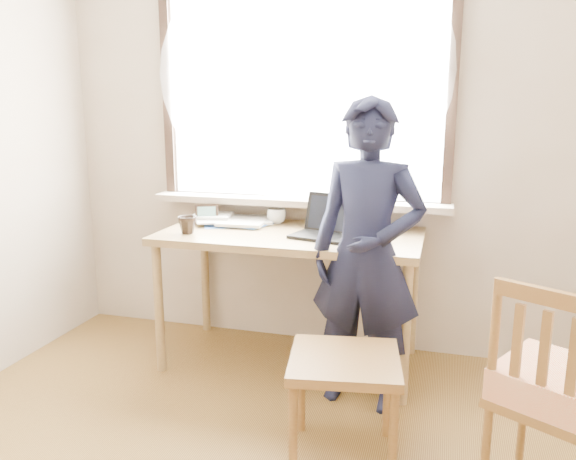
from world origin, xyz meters
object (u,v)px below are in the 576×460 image
(side_chair, at_px, (557,389))
(desk, at_px, (291,246))
(laptop, at_px, (327,227))
(person, at_px, (367,256))
(mug_dark, at_px, (187,225))
(work_chair, at_px, (344,373))
(mug_white, at_px, (277,216))

(side_chair, bearing_deg, desk, 144.83)
(laptop, height_order, person, person)
(mug_dark, bearing_deg, work_chair, -32.72)
(mug_white, bearing_deg, laptop, -34.26)
(mug_white, relative_size, person, 0.08)
(mug_dark, height_order, person, person)
(side_chair, bearing_deg, work_chair, 175.96)
(desk, distance_m, work_chair, 1.02)
(work_chair, xyz_separation_m, side_chair, (0.81, -0.06, 0.08))
(desk, distance_m, mug_dark, 0.60)
(mug_white, relative_size, mug_dark, 1.12)
(desk, xyz_separation_m, work_chair, (0.48, -0.85, -0.32))
(desk, xyz_separation_m, side_chair, (1.29, -0.91, -0.24))
(laptop, relative_size, person, 0.25)
(laptop, relative_size, mug_white, 3.32)
(mug_dark, xyz_separation_m, work_chair, (1.03, -0.66, -0.45))
(side_chair, bearing_deg, mug_dark, 158.64)
(laptop, height_order, mug_dark, laptop)
(mug_white, relative_size, work_chair, 0.22)
(laptop, xyz_separation_m, mug_white, (-0.37, 0.25, -0.01))
(desk, height_order, mug_white, mug_white)
(laptop, height_order, work_chair, laptop)
(mug_white, bearing_deg, work_chair, -59.63)
(work_chair, relative_size, side_chair, 0.58)
(work_chair, xyz_separation_m, person, (0.01, 0.52, 0.38))
(laptop, xyz_separation_m, work_chair, (0.25, -0.82, -0.45))
(desk, height_order, side_chair, side_chair)
(mug_white, xyz_separation_m, person, (0.64, -0.55, -0.06))
(desk, bearing_deg, mug_dark, -161.57)
(mug_white, xyz_separation_m, mug_dark, (-0.41, -0.41, 0.00))
(desk, relative_size, laptop, 3.79)
(mug_white, xyz_separation_m, side_chair, (1.44, -1.13, -0.37))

